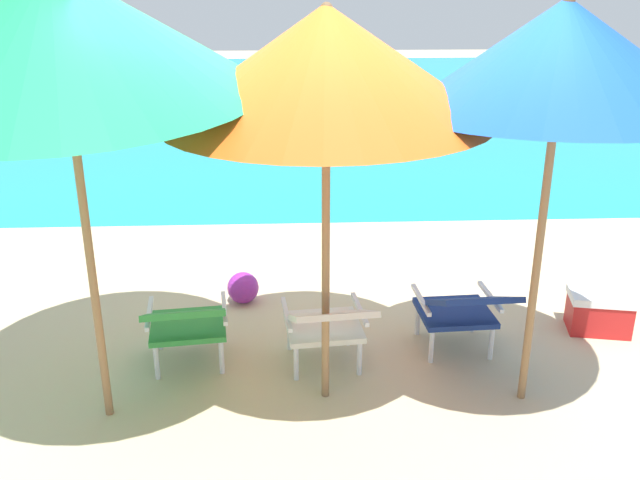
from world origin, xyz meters
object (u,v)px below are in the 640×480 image
(beach_umbrella_left, at_px, (61,32))
(beach_umbrella_right, at_px, (562,57))
(beach_umbrella_center, at_px, (326,64))
(lounge_chair_left, at_px, (187,321))
(lounge_chair_right, at_px, (463,308))
(cooler_box, at_px, (599,311))
(lounge_chair_center, at_px, (327,322))
(beach_ball, at_px, (243,288))

(beach_umbrella_left, relative_size, beach_umbrella_right, 1.10)
(beach_umbrella_center, bearing_deg, lounge_chair_left, 160.89)
(lounge_chair_right, xyz_separation_m, cooler_box, (1.18, 0.37, -0.24))
(lounge_chair_center, height_order, beach_ball, lounge_chair_center)
(beach_umbrella_center, xyz_separation_m, cooler_box, (2.18, 0.80, -1.98))
(beach_ball, distance_m, cooler_box, 2.87)
(lounge_chair_left, relative_size, lounge_chair_center, 1.01)
(cooler_box, bearing_deg, beach_umbrella_left, -165.24)
(beach_ball, bearing_deg, beach_umbrella_center, -66.78)
(lounge_chair_left, distance_m, cooler_box, 3.15)
(beach_umbrella_center, bearing_deg, beach_ball, 113.22)
(lounge_chair_left, bearing_deg, lounge_chair_center, -3.72)
(lounge_chair_left, height_order, lounge_chair_right, same)
(beach_ball, bearing_deg, lounge_chair_center, -61.35)
(lounge_chair_right, xyz_separation_m, beach_umbrella_center, (-1.00, -0.43, 1.74))
(lounge_chair_left, xyz_separation_m, lounge_chair_right, (1.93, 0.11, 0.00))
(beach_umbrella_right, distance_m, beach_ball, 3.19)
(lounge_chair_left, xyz_separation_m, lounge_chair_center, (0.95, -0.06, 0.00))
(lounge_chair_left, distance_m, beach_umbrella_right, 2.87)
(lounge_chair_center, bearing_deg, beach_ball, 118.65)
(beach_umbrella_right, bearing_deg, beach_umbrella_center, 176.19)
(beach_umbrella_center, bearing_deg, lounge_chair_right, 23.37)
(beach_umbrella_center, bearing_deg, beach_umbrella_left, -174.29)
(lounge_chair_center, distance_m, lounge_chair_right, 0.99)
(beach_umbrella_right, bearing_deg, lounge_chair_left, 169.59)
(lounge_chair_right, bearing_deg, cooler_box, 17.31)
(beach_umbrella_left, bearing_deg, lounge_chair_left, 45.54)
(lounge_chair_left, bearing_deg, beach_umbrella_right, -10.41)
(beach_umbrella_center, bearing_deg, beach_umbrella_right, -3.81)
(beach_umbrella_center, xyz_separation_m, beach_ball, (-0.62, 1.44, -2.01))
(beach_umbrella_right, distance_m, cooler_box, 2.38)
(lounge_chair_left, height_order, beach_ball, lounge_chair_left)
(beach_umbrella_right, bearing_deg, lounge_chair_center, 164.69)
(lounge_chair_center, distance_m, beach_ball, 1.38)
(cooler_box, bearing_deg, lounge_chair_center, -165.91)
(beach_umbrella_center, distance_m, cooler_box, 3.05)
(lounge_chair_left, distance_m, beach_ball, 1.19)
(lounge_chair_left, relative_size, beach_umbrella_left, 0.34)
(beach_umbrella_left, distance_m, beach_umbrella_center, 1.40)
(lounge_chair_right, distance_m, beach_ball, 1.93)
(beach_umbrella_left, bearing_deg, beach_ball, 64.37)
(beach_umbrella_right, bearing_deg, lounge_chair_right, 119.21)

